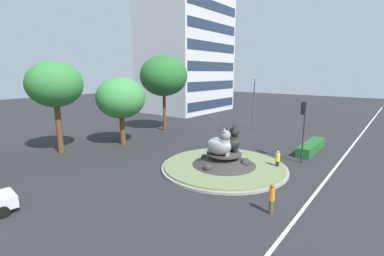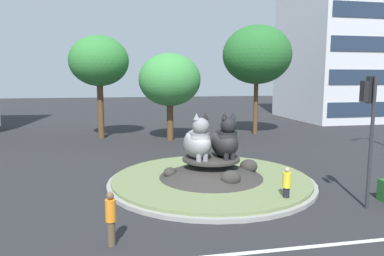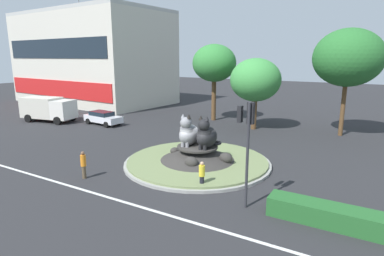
# 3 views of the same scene
# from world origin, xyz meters

# --- Properties ---
(ground_plane) EXTENTS (160.00, 160.00, 0.00)m
(ground_plane) POSITION_xyz_m (0.00, 0.00, 0.00)
(ground_plane) COLOR #28282B
(lane_centreline) EXTENTS (112.00, 0.20, 0.01)m
(lane_centreline) POSITION_xyz_m (0.00, -7.15, 0.00)
(lane_centreline) COLOR silver
(lane_centreline) RESTS_ON ground
(roundabout_island) EXTENTS (10.13, 10.13, 1.28)m
(roundabout_island) POSITION_xyz_m (0.01, -0.01, 0.46)
(roundabout_island) COLOR gray
(roundabout_island) RESTS_ON ground
(cat_statue_grey) EXTENTS (1.49, 2.40, 2.27)m
(cat_statue_grey) POSITION_xyz_m (-0.67, -0.05, 2.11)
(cat_statue_grey) COLOR gray
(cat_statue_grey) RESTS_ON roundabout_island
(cat_statue_black) EXTENTS (1.40, 2.30, 2.27)m
(cat_statue_black) POSITION_xyz_m (0.71, -0.03, 2.11)
(cat_statue_black) COLOR black
(cat_statue_black) RESTS_ON roundabout_island
(traffic_light_mast) EXTENTS (0.72, 0.52, 5.25)m
(traffic_light_mast) POSITION_xyz_m (5.22, -4.45, 3.83)
(traffic_light_mast) COLOR #2D2D33
(traffic_light_mast) RESTS_ON ground
(office_tower) EXTENTS (16.28, 13.07, 24.51)m
(office_tower) POSITION_xyz_m (24.82, 24.31, 12.25)
(office_tower) COLOR silver
(office_tower) RESTS_ON ground
(broadleaf_tree_behind_island) EXTENTS (6.12, 6.12, 9.81)m
(broadleaf_tree_behind_island) POSITION_xyz_m (7.68, 13.97, 7.19)
(broadleaf_tree_behind_island) COLOR brown
(broadleaf_tree_behind_island) RESTS_ON ground
(second_tree_near_tower) EXTENTS (5.06, 5.06, 7.17)m
(second_tree_near_tower) POSITION_xyz_m (-0.37, 12.46, 5.00)
(second_tree_near_tower) COLOR brown
(second_tree_near_tower) RESTS_ON ground
(third_tree_left) EXTENTS (4.97, 4.97, 8.69)m
(third_tree_left) POSITION_xyz_m (-6.05, 14.62, 6.53)
(third_tree_left) COLOR brown
(third_tree_left) RESTS_ON ground
(pedestrian_orange_shirt) EXTENTS (0.33, 0.33, 1.72)m
(pedestrian_orange_shirt) POSITION_xyz_m (-4.66, -5.88, 0.92)
(pedestrian_orange_shirt) COLOR brown
(pedestrian_orange_shirt) RESTS_ON ground
(pedestrian_yellow_shirt) EXTENTS (0.34, 0.34, 1.58)m
(pedestrian_yellow_shirt) POSITION_xyz_m (2.29, -3.56, 0.83)
(pedestrian_yellow_shirt) COLOR black
(pedestrian_yellow_shirt) RESTS_ON ground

